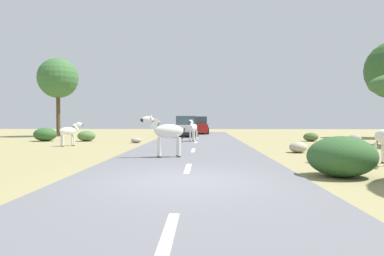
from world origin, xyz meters
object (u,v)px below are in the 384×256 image
object	(u,v)px
zebra_3	(166,132)
car_0	(198,126)
bush_2	(342,156)
bush_4	(86,136)
rock_3	(298,147)
zebra_0	(193,128)
tree_4	(58,78)
bush_3	(45,134)
bush_0	(311,137)
rock_4	(136,140)
rock_1	(354,138)
rock_0	(333,141)
car_1	(186,127)
zebra_1	(69,131)
rock_2	(313,158)

from	to	relation	value
zebra_3	car_0	xyz separation A→B (m)	(0.95, 21.82, -0.18)
bush_2	bush_4	bearing A→B (deg)	128.86
car_0	rock_3	bearing A→B (deg)	-78.36
zebra_0	tree_4	world-z (taller)	tree_4
rock_3	bush_3	bearing A→B (deg)	152.78
tree_4	rock_3	distance (m)	22.89
car_0	rock_3	size ratio (longest dim) A/B	5.30
bush_0	rock_4	bearing A→B (deg)	-170.84
rock_1	zebra_0	bearing A→B (deg)	-179.26
zebra_0	bush_2	size ratio (longest dim) A/B	0.87
bush_2	rock_0	bearing A→B (deg)	70.55
zebra_0	car_1	xyz separation A→B (m)	(-0.79, 6.77, -0.09)
bush_0	rock_0	bearing A→B (deg)	-75.30
zebra_3	car_0	bearing A→B (deg)	-16.05
bush_4	rock_1	distance (m)	18.00
tree_4	bush_4	distance (m)	9.41
zebra_0	zebra_1	size ratio (longest dim) A/B	1.12
car_0	car_1	size ratio (longest dim) A/B	1.00
zebra_0	zebra_1	distance (m)	7.80
zebra_1	car_1	xyz separation A→B (m)	(6.12, 10.38, 0.02)
bush_2	rock_3	xyz separation A→B (m)	(0.67, 6.64, -0.29)
zebra_3	tree_4	size ratio (longest dim) A/B	0.25
bush_0	rock_1	distance (m)	2.72
car_1	bush_4	distance (m)	8.96
bush_3	rock_2	bearing A→B (deg)	-37.85
zebra_1	rock_1	distance (m)	17.92
zebra_0	rock_1	size ratio (longest dim) A/B	1.81
rock_0	rock_4	bearing A→B (deg)	177.66
rock_2	rock_3	world-z (taller)	rock_3
car_1	rock_1	bearing A→B (deg)	147.86
car_1	rock_4	xyz separation A→B (m)	(-2.84, -7.62, -0.68)
zebra_0	tree_4	size ratio (longest dim) A/B	0.23
rock_2	rock_4	world-z (taller)	rock_4
bush_4	rock_2	world-z (taller)	bush_4
zebra_0	bush_3	world-z (taller)	zebra_0
bush_4	bush_3	bearing A→B (deg)	-179.71
bush_0	bush_4	bearing A→B (deg)	-178.85
zebra_3	bush_2	xyz separation A→B (m)	(5.06, -4.14, -0.50)
car_1	tree_4	bearing A→B (deg)	-4.77
bush_0	rock_0	distance (m)	2.47
rock_0	tree_4	bearing A→B (deg)	157.32
tree_4	rock_0	xyz separation A→B (m)	(20.78, -8.68, -4.91)
bush_4	zebra_0	bearing A→B (deg)	-5.60
rock_2	tree_4	bearing A→B (deg)	132.56
bush_3	rock_3	size ratio (longest dim) A/B	1.87
tree_4	rock_4	world-z (taller)	tree_4
car_1	bush_4	size ratio (longest dim) A/B	3.62
car_0	bush_0	distance (m)	13.66
car_1	bush_3	world-z (taller)	car_1
car_1	bush_0	xyz separation A→B (m)	(8.83, -5.74, -0.55)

